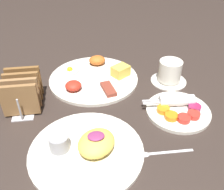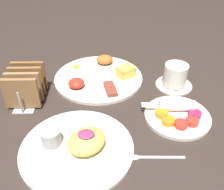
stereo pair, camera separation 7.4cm
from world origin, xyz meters
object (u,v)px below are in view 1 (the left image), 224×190
(plate_breakfast, at_px, (94,77))
(coffee_cup, at_px, (170,73))
(plate_condiments, at_px, (178,109))
(toast_rack, at_px, (23,92))
(plate_foreground, at_px, (87,148))

(plate_breakfast, distance_m, coffee_cup, 0.26)
(plate_condiments, relative_size, coffee_cup, 1.60)
(toast_rack, bearing_deg, plate_breakfast, 27.73)
(plate_foreground, height_order, toast_rack, toast_rack)
(plate_condiments, xyz_separation_m, toast_rack, (-0.44, 0.10, 0.04))
(plate_breakfast, bearing_deg, coffee_cup, -11.37)
(plate_condiments, height_order, coffee_cup, coffee_cup)
(plate_breakfast, xyz_separation_m, plate_foreground, (-0.05, -0.32, 0.00))
(plate_breakfast, height_order, toast_rack, toast_rack)
(plate_foreground, distance_m, coffee_cup, 0.40)
(plate_condiments, height_order, toast_rack, toast_rack)
(toast_rack, distance_m, coffee_cup, 0.47)
(plate_foreground, bearing_deg, toast_rack, 129.05)
(plate_foreground, distance_m, toast_rack, 0.27)
(plate_condiments, xyz_separation_m, coffee_cup, (0.03, 0.16, 0.02))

